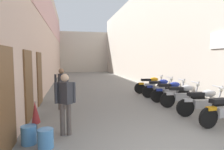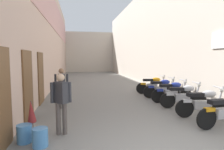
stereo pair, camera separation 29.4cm
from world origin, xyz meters
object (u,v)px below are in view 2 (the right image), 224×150
Objects in this scene: motorcycle_fourth at (172,91)px; pedestrian_mid_alley at (62,85)px; motorcycle_fifth at (162,88)px; pedestrian_by_doorway at (61,99)px; water_jug_beside_first at (40,137)px; motorcycle_second at (204,102)px; motorcycle_third at (184,95)px; umbrella_leaning at (31,111)px; water_jug_near_door at (24,134)px; motorcycle_sixth at (153,85)px.

pedestrian_mid_alley is at bearing -177.27° from motorcycle_fourth.
motorcycle_fifth is at bearing 15.12° from pedestrian_mid_alley.
pedestrian_by_doorway and pedestrian_mid_alley have the same top height.
pedestrian_by_doorway is at bearing -148.32° from motorcycle_fourth.
motorcycle_second is at bearing 14.40° from water_jug_beside_first.
motorcycle_second is 1.00× the size of motorcycle_third.
pedestrian_mid_alley is (-4.69, 0.72, 0.42)m from motorcycle_third.
umbrella_leaning is at bearing -167.53° from pedestrian_by_doorway.
pedestrian_mid_alley reaches higher than motorcycle_fifth.
motorcycle_third is 1.18× the size of pedestrian_by_doorway.
motorcycle_fifth is at bearing 90.00° from motorcycle_second.
motorcycle_third is at bearing 90.00° from motorcycle_second.
motorcycle_second is at bearing 8.03° from pedestrian_by_doorway.
motorcycle_third is 1.00× the size of motorcycle_fourth.
water_jug_beside_first is at bearing -94.03° from pedestrian_mid_alley.
pedestrian_mid_alley reaches higher than water_jug_beside_first.
water_jug_near_door and water_jug_beside_first have the same top height.
pedestrian_by_doorway reaches higher than water_jug_beside_first.
motorcycle_third is at bearing 22.28° from water_jug_near_door.
pedestrian_mid_alley is at bearing 85.97° from water_jug_beside_first.
water_jug_beside_first is (-4.91, -3.40, -0.29)m from motorcycle_fourth.
motorcycle_sixth is 6.68m from pedestrian_by_doorway.
water_jug_beside_first is at bearing -165.60° from motorcycle_second.
motorcycle_third is 4.76m from pedestrian_mid_alley.
motorcycle_third is at bearing -8.68° from pedestrian_mid_alley.
umbrella_leaning is at bearing -159.01° from motorcycle_third.
pedestrian_mid_alley is 2.76m from umbrella_leaning.
motorcycle_fifth is (0.00, 1.98, 0.00)m from motorcycle_third.
pedestrian_mid_alley is 1.63× the size of umbrella_leaning.
motorcycle_sixth reaches higher than water_jug_beside_first.
motorcycle_fifth is 4.41× the size of water_jug_near_door.
motorcycle_second and motorcycle_fourth have the same top height.
motorcycle_second reaches higher than umbrella_leaning.
pedestrian_by_doorway reaches higher than motorcycle_fifth.
umbrella_leaning is at bearing 119.89° from water_jug_beside_first.
pedestrian_by_doorway reaches higher than motorcycle_third.
motorcycle_sixth is at bearing 90.00° from motorcycle_third.
water_jug_beside_first is 0.43× the size of umbrella_leaning.
motorcycle_third is 5.75m from water_jug_near_door.
motorcycle_second is 4.39× the size of water_jug_beside_first.
water_jug_near_door is (-0.62, -2.89, -0.71)m from pedestrian_mid_alley.
motorcycle_fifth is 1.10m from motorcycle_sixth.
motorcycle_fifth is at bearing 42.15° from water_jug_beside_first.
pedestrian_by_doorway is (-4.50, -1.84, 0.42)m from motorcycle_third.
water_jug_beside_first is at bearing -60.11° from umbrella_leaning.
pedestrian_mid_alley reaches higher than motorcycle_fourth.
umbrella_leaning reaches higher than water_jug_near_door.
water_jug_beside_first is (-4.91, -2.46, -0.29)m from motorcycle_third.
motorcycle_fourth is at bearing 2.73° from pedestrian_mid_alley.
motorcycle_fifth is 4.87m from pedestrian_mid_alley.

